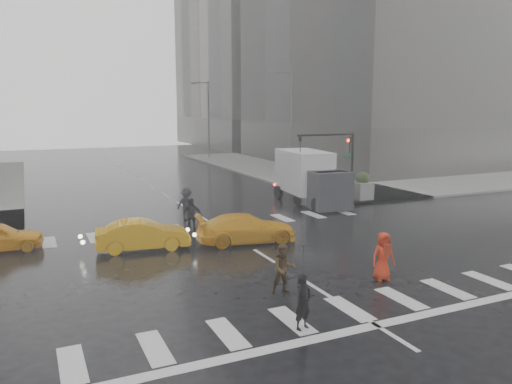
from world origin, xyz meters
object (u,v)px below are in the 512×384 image
traffic_signal_pole (339,153)px  taxi_mid (143,235)px  pedestrian_orange (383,256)px  box_truck (311,176)px  pedestrian_brown (284,269)px

traffic_signal_pole → taxi_mid: size_ratio=1.14×
pedestrian_orange → taxi_mid: pedestrian_orange is taller
taxi_mid → box_truck: 13.24m
traffic_signal_pole → pedestrian_orange: traffic_signal_pole is taller
traffic_signal_pole → pedestrian_orange: bearing=-117.5°
pedestrian_brown → box_truck: (8.71, 12.88, 0.93)m
traffic_signal_pole → pedestrian_brown: 15.95m
box_truck → pedestrian_orange: bearing=-103.8°
pedestrian_brown → pedestrian_orange: pedestrian_orange is taller
pedestrian_orange → box_truck: box_truck is taller
pedestrian_orange → box_truck: 14.13m
pedestrian_brown → box_truck: bearing=65.6°
pedestrian_brown → box_truck: 15.58m
taxi_mid → box_truck: size_ratio=0.64×
pedestrian_brown → box_truck: box_truck is taller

